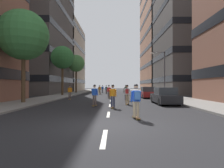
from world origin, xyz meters
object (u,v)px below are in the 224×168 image
street_tree_near (62,58)px  street_tree_far (24,35)px  parked_car_mid (147,93)px  street_tree_mid (76,63)px  skater_3 (126,89)px  skater_10 (102,88)px  skater_0 (127,93)px  skater_11 (113,95)px  skater_4 (109,91)px  parked_car_near (165,96)px  skater_9 (95,94)px  skater_5 (106,89)px  streetlamp_right (162,69)px  skater_8 (100,89)px  skater_1 (70,91)px  skater_2 (126,92)px  skater_7 (136,99)px  skater_6 (99,89)px

street_tree_near → street_tree_far: (0.00, -13.50, 0.10)m
parked_car_mid → street_tree_mid: (-13.09, 16.56, 5.97)m
skater_3 → parked_car_mid: bearing=-79.0°
street_tree_mid → skater_3: bearing=-25.0°
skater_10 → skater_3: bearing=-57.2°
skater_10 → parked_car_mid: bearing=-69.3°
parked_car_mid → skater_0: bearing=-110.4°
street_tree_near → street_tree_far: 13.50m
skater_10 → skater_11: same height
skater_4 → skater_10: bearing=95.7°
parked_car_near → skater_4: skater_4 is taller
skater_9 → skater_10: size_ratio=1.00×
parked_car_near → street_tree_near: 19.88m
skater_4 → skater_5: (-0.93, 15.49, 0.03)m
skater_0 → streetlamp_right: bearing=61.6°
streetlamp_right → parked_car_mid: bearing=-147.5°
street_tree_near → skater_11: street_tree_near is taller
skater_3 → skater_8: 5.16m
skater_0 → skater_3: size_ratio=1.00×
skater_1 → skater_10: bearing=83.2°
street_tree_near → street_tree_mid: street_tree_mid is taller
street_tree_mid → skater_8: size_ratio=4.78×
skater_8 → skater_11: bearing=-83.4°
parked_car_near → skater_8: 20.79m
skater_3 → skater_5: size_ratio=1.00×
parked_car_mid → streetlamp_right: 4.47m
streetlamp_right → skater_1: (-12.37, -4.58, -3.15)m
street_tree_far → skater_2: bearing=18.9°
parked_car_near → skater_3: 20.37m
skater_11 → skater_9: bearing=136.4°
street_tree_far → skater_7: (9.58, -8.03, -5.38)m
street_tree_mid → skater_1: bearing=-80.9°
skater_2 → skater_6: (-4.55, 21.08, -0.03)m
street_tree_near → parked_car_near: bearing=-46.7°
parked_car_near → skater_9: size_ratio=2.47×
street_tree_far → skater_11: size_ratio=4.84×
parked_car_near → skater_11: skater_11 is taller
streetlamp_right → skater_1: streetlamp_right is taller
parked_car_near → streetlamp_right: streetlamp_right is taller
street_tree_far → skater_5: 24.43m
street_tree_mid → skater_5: size_ratio=4.78×
street_tree_near → skater_3: size_ratio=4.54×
skater_10 → parked_car_near: bearing=-75.4°
street_tree_mid → street_tree_far: street_tree_far is taller
street_tree_near → skater_11: bearing=-63.7°
street_tree_far → skater_2: street_tree_far is taller
skater_4 → skater_11: (0.55, -10.73, 0.00)m
parked_car_mid → skater_1: bearing=-163.0°
skater_7 → skater_8: (-3.82, 27.12, -0.03)m
skater_11 → skater_5: bearing=93.2°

